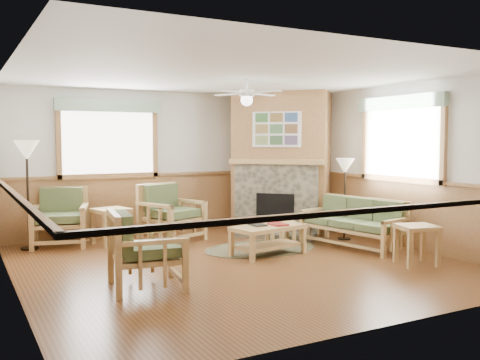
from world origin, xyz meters
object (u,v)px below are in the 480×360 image
armchair_back_right (172,212)px  end_table_chairs (111,226)px  floor_lamp_left (28,195)px  footstool (280,232)px  armchair_left (147,249)px  floor_lamp_right (345,199)px  end_table_sofa (417,245)px  armchair_back_left (60,217)px  sofa (353,223)px  coffee_table (268,240)px

armchair_back_right → end_table_chairs: size_ratio=1.62×
armchair_back_right → floor_lamp_left: size_ratio=0.56×
end_table_chairs → footstool: 2.91m
armchair_left → floor_lamp_right: bearing=-63.9°
armchair_back_right → end_table_sofa: size_ratio=1.74×
armchair_back_left → end_table_sofa: 5.73m
end_table_chairs → armchair_back_right: bearing=-9.3°
armchair_back_left → armchair_left: armchair_back_left is taller
footstool → floor_lamp_right: (1.20, -0.26, 0.53)m
armchair_left → sofa: bearing=-70.9°
sofa → footstool: bearing=-145.8°
armchair_left → floor_lamp_right: floor_lamp_right is taller
armchair_back_left → floor_lamp_right: (4.60, -1.81, 0.25)m
sofa → footstool: sofa is taller
floor_lamp_right → end_table_chairs: bearing=157.9°
sofa → end_table_chairs: 4.09m
floor_lamp_left → armchair_back_left: bearing=6.6°
sofa → armchair_back_left: 4.91m
coffee_table → floor_lamp_left: (-3.21, 2.23, 0.66)m
armchair_back_left → footstool: (3.40, -1.55, -0.29)m
end_table_sofa → floor_lamp_left: floor_lamp_left is taller
footstool → floor_lamp_left: 4.24m
floor_lamp_right → footstool: bearing=167.8°
armchair_back_right → footstool: size_ratio=2.20×
coffee_table → floor_lamp_right: floor_lamp_right is taller
end_table_sofa → floor_lamp_right: 2.12m
end_table_chairs → floor_lamp_right: (3.81, -1.54, 0.42)m
armchair_left → end_table_chairs: size_ratio=1.52×
sofa → armchair_back_right: (-2.44, 1.98, 0.09)m
sofa → armchair_back_right: size_ratio=1.77×
footstool → floor_lamp_left: (-3.90, 1.49, 0.70)m
armchair_back_right → footstool: armchair_back_right is taller
coffee_table → floor_lamp_left: bearing=134.0°
footstool → armchair_left: bearing=-151.2°
sofa → end_table_sofa: bearing=-12.7°
sofa → end_table_sofa: 1.45m
floor_lamp_right → armchair_left: bearing=-161.8°
armchair_back_right → coffee_table: 2.06m
armchair_back_right → coffee_table: (0.88, -1.85, -0.27)m
floor_lamp_right → coffee_table: bearing=-165.9°
end_table_chairs → floor_lamp_left: (-1.29, 0.21, 0.59)m
footstool → floor_lamp_right: 1.34m
end_table_sofa → armchair_back_left: bearing=137.7°
end_table_chairs → floor_lamp_right: floor_lamp_right is taller
coffee_table → floor_lamp_right: (1.89, 0.47, 0.50)m
armchair_back_left → floor_lamp_right: size_ratio=0.66×
armchair_back_left → armchair_back_right: size_ratio=0.97×
floor_lamp_right → end_table_sofa: bearing=-100.0°
armchair_back_right → end_table_sofa: armchair_back_right is taller
sofa → armchair_back_left: bearing=-130.6°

